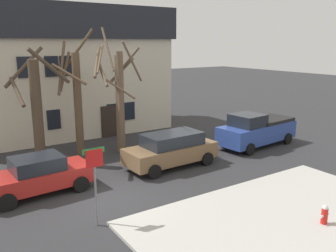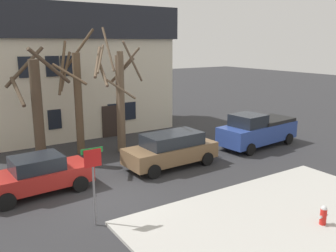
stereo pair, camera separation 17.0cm
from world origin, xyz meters
name	(u,v)px [view 1 (the left image)]	position (x,y,z in m)	size (l,w,h in m)	color
ground_plane	(111,198)	(0.00, 0.00, 0.00)	(120.00, 120.00, 0.00)	#2D2D30
sidewalk_slab	(291,223)	(4.31, -5.46, 0.06)	(10.74, 7.00, 0.12)	#B7B5AD
building_main	(61,70)	(2.00, 12.21, 4.35)	(14.61, 6.73, 8.51)	beige
tree_bare_near	(36,107)	(-1.21, 6.17, 2.99)	(2.99, 3.03, 5.99)	#4C3D2D
tree_bare_mid	(76,97)	(1.06, 6.60, 3.23)	(2.66, 2.67, 6.95)	brown
tree_bare_far	(120,95)	(3.13, 5.35, 3.31)	(2.71, 2.71, 6.99)	brown
tree_bare_end	(118,100)	(3.17, 5.72, 3.03)	(2.79, 2.55, 5.96)	brown
car_red_sedan	(38,175)	(-2.31, 2.08, 0.81)	(4.43, 2.23, 1.61)	#AD231E
car_brown_wagon	(171,149)	(4.21, 1.88, 0.91)	(4.85, 2.26, 1.73)	brown
pickup_truck_blue	(257,130)	(10.62, 2.12, 1.00)	(5.52, 2.54, 2.07)	#2D4799
fire_hydrant	(325,214)	(5.11, -6.16, 0.47)	(0.42, 0.22, 0.68)	red
street_sign_pole	(95,172)	(-1.34, -1.80, 1.94)	(0.76, 0.07, 2.78)	slate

